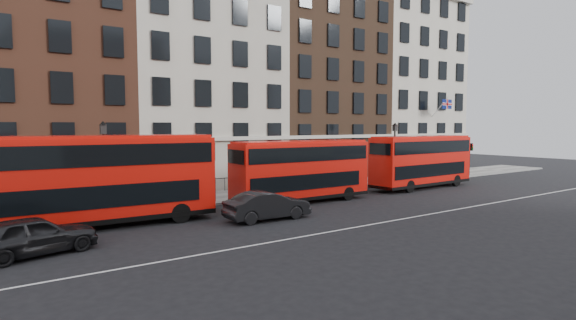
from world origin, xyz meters
TOP-DOWN VIEW (x-y plane):
  - ground at (0.00, 0.00)m, footprint 120.00×120.00m
  - pavement at (0.00, 10.50)m, footprint 80.00×5.00m
  - kerb at (0.00, 8.00)m, footprint 80.00×0.30m
  - road_centre_line at (0.00, -2.00)m, footprint 70.00×0.12m
  - building_terrace at (-0.31, 17.88)m, footprint 64.00×11.95m
  - bus_b at (-10.54, 5.55)m, footprint 11.33×3.25m
  - bus_c at (2.14, 5.55)m, footprint 10.03×2.52m
  - bus_d at (14.61, 5.55)m, footprint 10.44×2.85m
  - car_rear at (-14.09, 1.73)m, footprint 5.09×2.94m
  - car_front at (-2.71, 2.19)m, footprint 4.88×1.83m
  - lamp_post_left at (-9.72, 8.87)m, footprint 0.44×0.44m
  - lamp_post_right at (14.69, 8.57)m, footprint 0.44×0.44m
  - traffic_light at (25.50, 8.10)m, footprint 0.25×0.45m
  - iron_railings at (0.00, 12.70)m, footprint 6.60×0.06m

SIDE VIEW (x-z plane):
  - ground at x=0.00m, z-range 0.00..0.00m
  - road_centre_line at x=0.00m, z-range 0.00..0.01m
  - pavement at x=0.00m, z-range 0.00..0.15m
  - kerb at x=0.00m, z-range 0.00..0.16m
  - iron_railings at x=0.00m, z-range 0.15..1.15m
  - car_front at x=-2.71m, z-range 0.00..1.59m
  - car_rear at x=-14.09m, z-range 0.00..1.63m
  - bus_c at x=2.14m, z-range 0.15..4.35m
  - bus_d at x=14.61m, z-range 0.16..4.51m
  - traffic_light at x=25.50m, z-range 0.81..4.08m
  - bus_b at x=-10.54m, z-range 0.17..4.88m
  - lamp_post_left at x=-9.72m, z-range 0.42..5.74m
  - lamp_post_right at x=14.69m, z-range 0.42..5.74m
  - building_terrace at x=-0.31m, z-range -0.76..21.24m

